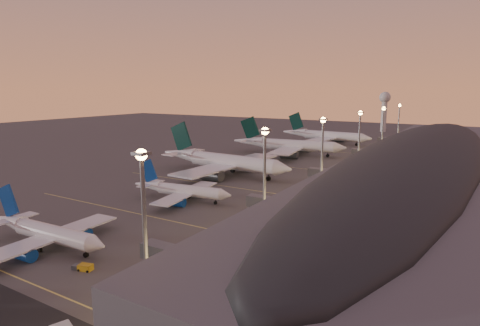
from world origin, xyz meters
name	(u,v)px	position (x,y,z in m)	size (l,w,h in m)	color
ground	(154,210)	(0.00, 0.00, 0.00)	(700.00, 700.00, 0.00)	#413E3C
airliner_narrow_south	(45,232)	(-1.58, -32.92, 3.36)	(36.33, 32.45, 12.99)	silver
airliner_narrow_north	(181,190)	(-0.06, 12.42, 3.22)	(34.88, 31.43, 12.46)	silver
airliner_wide_near	(222,161)	(-11.22, 52.49, 5.34)	(64.85, 59.18, 20.75)	silver
airliner_wide_mid	(288,145)	(-8.73, 112.24, 5.15)	(62.46, 57.35, 19.99)	silver
airliner_wide_far	(325,136)	(-6.97, 166.53, 5.01)	(60.81, 55.52, 19.45)	silver
terminal_building	(421,162)	(61.84, 72.47, 8.78)	(56.35, 255.00, 17.46)	#525258
light_masts	(345,136)	(36.00, 65.00, 17.55)	(2.20, 217.20, 25.90)	slate
radar_tower	(385,105)	(10.00, 260.00, 21.87)	(9.00, 9.00, 32.50)	silver
lane_markings	(229,183)	(0.00, 40.00, 0.01)	(90.00, 180.36, 0.00)	#D8C659
baggage_tug_a	(83,267)	(15.52, -36.49, 0.55)	(4.33, 2.63, 1.21)	#C49416
baggage_tug_b	(195,257)	(30.90, -21.07, 0.45)	(3.56, 2.15, 0.99)	#C49416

